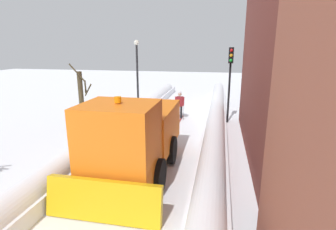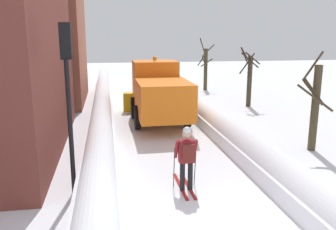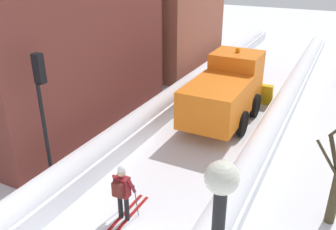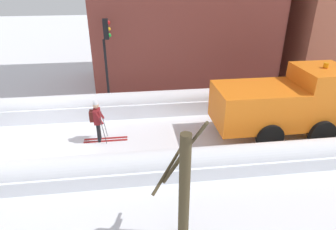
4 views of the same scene
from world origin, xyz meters
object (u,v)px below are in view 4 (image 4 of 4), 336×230
object	(u,v)px
plow_truck	(287,102)
bare_tree_near	(184,186)
traffic_light_pole	(107,49)
skier	(97,119)

from	to	relation	value
plow_truck	bare_tree_near	size ratio (longest dim) A/B	1.65
traffic_light_pole	bare_tree_near	bearing A→B (deg)	14.63
skier	bare_tree_near	distance (m)	5.97
skier	traffic_light_pole	xyz separation A→B (m)	(-3.02, 0.41, 2.14)
traffic_light_pole	bare_tree_near	world-z (taller)	traffic_light_pole
plow_truck	skier	xyz separation A→B (m)	(-0.41, -7.83, -0.48)
skier	bare_tree_near	size ratio (longest dim) A/B	0.50
plow_truck	skier	distance (m)	7.85
skier	traffic_light_pole	size ratio (longest dim) A/B	0.40
plow_truck	skier	size ratio (longest dim) A/B	3.31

